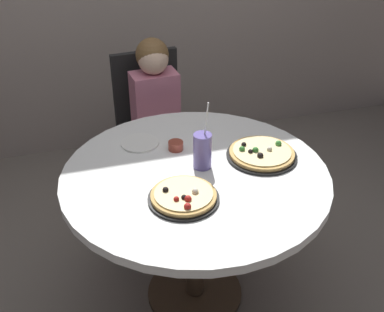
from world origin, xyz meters
name	(u,v)px	position (x,y,z in m)	size (l,w,h in m)	color
ground_plane	(195,293)	(0.00, 0.00, 0.00)	(8.00, 8.00, 0.00)	slate
dining_table	(195,191)	(0.00, 0.00, 0.65)	(1.16, 1.16, 0.75)	white
chair_wooden	(151,122)	(-0.01, 0.92, 0.53)	(0.43, 0.43, 0.95)	black
diner_child	(160,142)	(0.01, 0.74, 0.48)	(0.28, 0.42, 1.08)	#3F4766
pizza_veggie	(262,154)	(0.32, 0.03, 0.77)	(0.32, 0.32, 0.05)	black
pizza_cheese	(184,196)	(-0.10, -0.18, 0.77)	(0.28, 0.28, 0.05)	black
soda_cup	(202,151)	(0.04, 0.03, 0.83)	(0.08, 0.08, 0.31)	#6659A5
sauce_bowl	(176,146)	(-0.03, 0.20, 0.77)	(0.07, 0.07, 0.04)	brown
plate_small	(140,143)	(-0.18, 0.30, 0.76)	(0.18, 0.18, 0.01)	white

